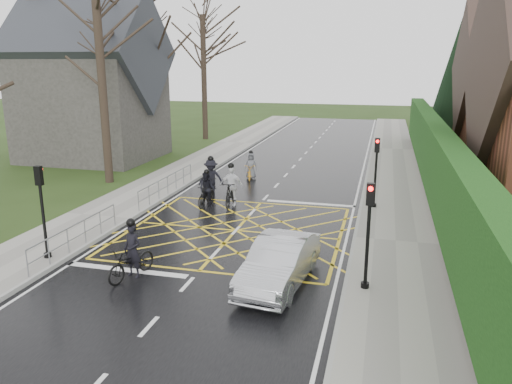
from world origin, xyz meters
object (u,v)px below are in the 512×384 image
at_px(cyclist_rear, 132,259).
at_px(cyclist_back, 207,192).
at_px(cyclist_mid, 211,182).
at_px(cyclist_lead, 251,169).
at_px(cyclist_front, 231,190).
at_px(car, 279,262).

distance_m(cyclist_rear, cyclist_back, 7.90).
relative_size(cyclist_mid, cyclist_lead, 1.26).
relative_size(cyclist_back, cyclist_front, 0.86).
relative_size(cyclist_back, car, 0.41).
bearing_deg(cyclist_mid, cyclist_lead, 67.73).
bearing_deg(cyclist_front, cyclist_rear, -98.57).
bearing_deg(cyclist_mid, cyclist_back, -88.77).
height_order(cyclist_back, car, cyclist_back).
xyz_separation_m(cyclist_rear, cyclist_mid, (-0.78, 9.35, 0.14)).
bearing_deg(cyclist_lead, cyclist_mid, -112.11).
relative_size(cyclist_rear, cyclist_mid, 0.93).
xyz_separation_m(cyclist_rear, cyclist_back, (-0.47, 7.89, 0.04)).
distance_m(cyclist_rear, cyclist_mid, 9.38).
xyz_separation_m(cyclist_back, cyclist_front, (1.04, 0.35, 0.09)).
xyz_separation_m(cyclist_front, car, (3.85, -7.59, -0.04)).
distance_m(cyclist_lead, car, 13.60).
xyz_separation_m(cyclist_rear, cyclist_lead, (0.07, 13.54, -0.05)).
height_order(cyclist_mid, car, cyclist_mid).
height_order(cyclist_front, car, cyclist_front).
xyz_separation_m(cyclist_back, car, (4.89, -7.24, 0.05)).
bearing_deg(cyclist_front, car, -67.74).
distance_m(cyclist_rear, cyclist_lead, 13.54).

